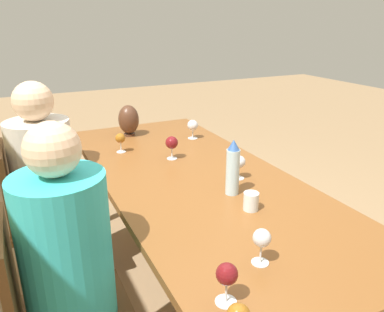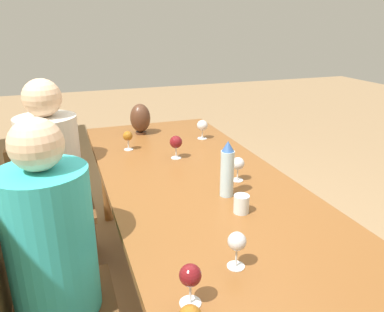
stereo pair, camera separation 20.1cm
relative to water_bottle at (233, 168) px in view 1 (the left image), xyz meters
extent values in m
plane|color=#937551|center=(0.28, 0.06, -0.88)|extent=(14.00, 14.00, 0.00)
cube|color=brown|center=(0.28, 0.06, -0.15)|extent=(2.25, 0.94, 0.04)
cylinder|color=brown|center=(1.30, -0.31, -0.53)|extent=(0.07, 0.07, 0.71)
cylinder|color=brown|center=(1.30, 0.43, -0.53)|extent=(0.07, 0.07, 0.71)
cylinder|color=silver|center=(0.00, 0.00, -0.02)|extent=(0.06, 0.06, 0.22)
cone|color=#33599E|center=(0.00, 0.00, 0.12)|extent=(0.06, 0.06, 0.05)
cylinder|color=silver|center=(-0.18, 0.01, -0.09)|extent=(0.07, 0.07, 0.08)
cylinder|color=#4C2D1E|center=(1.14, 0.17, -0.13)|extent=(0.08, 0.08, 0.01)
ellipsoid|color=#4C2D1E|center=(1.14, 0.17, -0.01)|extent=(0.15, 0.15, 0.21)
cylinder|color=silver|center=(0.82, 0.32, -0.13)|extent=(0.06, 0.06, 0.00)
cylinder|color=silver|center=(0.82, 0.32, -0.10)|extent=(0.01, 0.01, 0.06)
sphere|color=#995B19|center=(0.82, 0.32, -0.04)|extent=(0.06, 0.06, 0.06)
cylinder|color=silver|center=(-0.51, 0.20, -0.13)|extent=(0.06, 0.06, 0.00)
cylinder|color=silver|center=(-0.51, 0.20, -0.09)|extent=(0.01, 0.01, 0.07)
sphere|color=silver|center=(-0.51, 0.20, -0.03)|extent=(0.06, 0.06, 0.06)
cylinder|color=silver|center=(0.88, -0.21, -0.13)|extent=(0.07, 0.07, 0.00)
cylinder|color=silver|center=(0.88, -0.21, -0.10)|extent=(0.01, 0.01, 0.06)
sphere|color=silver|center=(0.88, -0.21, -0.04)|extent=(0.07, 0.07, 0.07)
cylinder|color=silver|center=(0.14, -0.13, -0.13)|extent=(0.06, 0.06, 0.00)
cylinder|color=silver|center=(0.14, -0.13, -0.10)|extent=(0.01, 0.01, 0.06)
sphere|color=silver|center=(0.14, -0.13, -0.04)|extent=(0.07, 0.07, 0.07)
cylinder|color=silver|center=(-0.63, 0.40, -0.13)|extent=(0.07, 0.07, 0.00)
cylinder|color=silver|center=(-0.63, 0.40, -0.09)|extent=(0.01, 0.01, 0.07)
sphere|color=maroon|center=(-0.63, 0.40, -0.03)|extent=(0.07, 0.07, 0.07)
cylinder|color=silver|center=(0.57, 0.08, -0.13)|extent=(0.06, 0.06, 0.00)
cylinder|color=silver|center=(0.57, 0.08, -0.10)|extent=(0.01, 0.01, 0.07)
sphere|color=maroon|center=(0.57, 0.08, -0.03)|extent=(0.08, 0.08, 0.08)
cube|color=brown|center=(-0.14, 0.99, -0.21)|extent=(0.40, 0.03, 0.45)
cube|color=brown|center=(0.76, 0.79, -0.46)|extent=(0.44, 0.44, 0.04)
cube|color=brown|center=(0.76, 0.99, -0.21)|extent=(0.40, 0.03, 0.45)
cylinder|color=brown|center=(0.57, 0.60, -0.68)|extent=(0.04, 0.04, 0.41)
cylinder|color=brown|center=(0.95, 0.60, -0.68)|extent=(0.04, 0.04, 0.41)
cylinder|color=brown|center=(0.57, 0.98, -0.68)|extent=(0.04, 0.04, 0.41)
cylinder|color=brown|center=(0.95, 0.98, -0.68)|extent=(0.04, 0.04, 0.41)
cylinder|color=#33B7BC|center=(-0.14, 0.79, -0.14)|extent=(0.33, 0.33, 0.60)
sphere|color=beige|center=(-0.14, 0.79, 0.26)|extent=(0.19, 0.19, 0.19)
cube|color=#2D2D38|center=(0.76, 0.73, -0.66)|extent=(0.26, 0.19, 0.45)
cylinder|color=beige|center=(0.76, 0.79, -0.15)|extent=(0.35, 0.35, 0.58)
sphere|color=beige|center=(0.76, 0.79, 0.25)|extent=(0.22, 0.22, 0.22)
camera|label=1|loc=(-1.39, 0.88, 0.66)|focal=35.00mm
camera|label=2|loc=(-1.47, 0.70, 0.66)|focal=35.00mm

